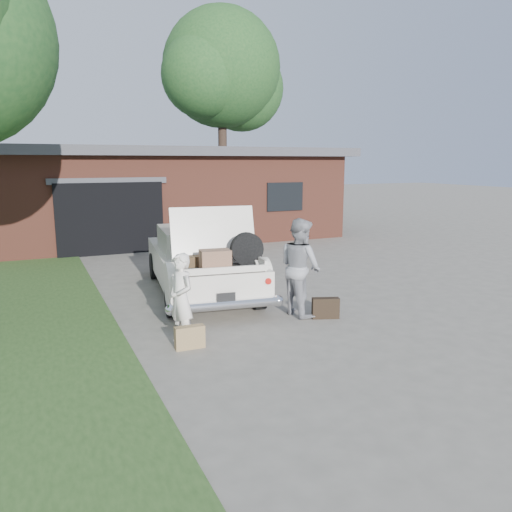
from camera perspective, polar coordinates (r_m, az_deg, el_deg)
name	(u,v)px	position (r m, az deg, el deg)	size (l,w,h in m)	color
ground	(270,322)	(8.98, 1.61, -7.57)	(90.00, 90.00, 0.00)	gray
house	(162,192)	(19.73, -10.70, 7.23)	(12.80, 7.80, 3.30)	brown
tree_right	(223,75)	(26.26, -3.75, 19.98)	(6.65, 5.78, 10.25)	#38281E
sedan	(200,260)	(10.86, -6.36, -0.49)	(2.51, 5.08, 1.99)	white
woman_left	(181,299)	(7.88, -8.54, -4.85)	(0.52, 0.34, 1.44)	white
woman_right	(300,267)	(9.25, 5.07, -1.24)	(0.88, 0.69, 1.81)	gray
suitcase_left	(190,337)	(7.79, -7.58, -9.19)	(0.46, 0.15, 0.35)	#9D7E50
suitcase_right	(326,308)	(9.23, 7.95, -5.92)	(0.49, 0.16, 0.38)	black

